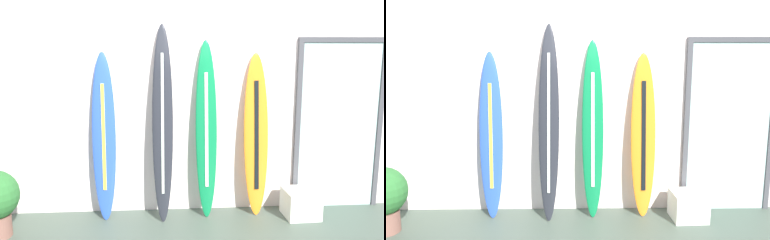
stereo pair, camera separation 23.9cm
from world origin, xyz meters
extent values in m
cube|color=silver|center=(0.00, 1.30, 1.40)|extent=(7.20, 0.20, 2.80)
ellipsoid|color=#294FB4|center=(-0.83, 1.03, 0.96)|extent=(0.28, 0.27, 1.93)
cube|color=yellow|center=(-0.83, 1.00, 0.97)|extent=(0.04, 0.14, 1.21)
ellipsoid|color=#23262C|center=(-0.16, 0.99, 1.12)|extent=(0.25, 0.39, 2.24)
cube|color=silver|center=(-0.16, 0.95, 1.13)|extent=(0.04, 0.23, 1.57)
cone|color=black|center=(-0.16, 0.90, 0.20)|extent=(0.07, 0.08, 0.11)
ellipsoid|color=#0F743F|center=(0.34, 1.04, 1.03)|extent=(0.25, 0.28, 2.06)
cube|color=white|center=(0.34, 1.01, 1.03)|extent=(0.04, 0.15, 1.31)
cone|color=black|center=(0.34, 0.99, 0.18)|extent=(0.07, 0.08, 0.11)
ellipsoid|color=orange|center=(0.93, 1.05, 0.96)|extent=(0.30, 0.28, 1.91)
cube|color=black|center=(0.93, 1.01, 0.96)|extent=(0.05, 0.15, 1.27)
cube|color=white|center=(1.45, 0.88, 0.16)|extent=(0.40, 0.40, 0.32)
cube|color=silver|center=(1.99, 1.18, 1.02)|extent=(0.97, 0.02, 2.03)
cube|color=#47474C|center=(1.47, 1.18, 1.02)|extent=(0.06, 0.06, 2.03)
cube|color=#47474C|center=(2.50, 1.18, 1.02)|extent=(0.06, 0.06, 2.03)
cube|color=#47474C|center=(1.99, 1.18, 2.06)|extent=(1.09, 0.06, 0.06)
camera|label=1|loc=(-0.15, -3.46, 1.97)|focal=37.27mm
camera|label=2|loc=(0.09, -3.47, 1.97)|focal=37.27mm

